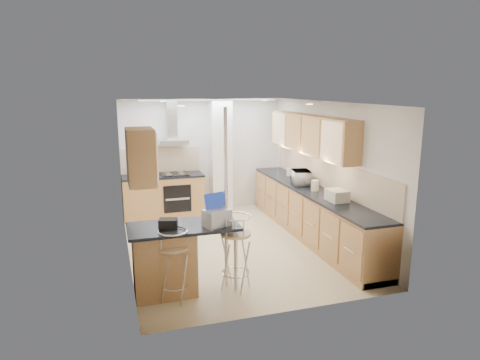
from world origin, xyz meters
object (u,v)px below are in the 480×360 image
object	(u,v)px
laptop	(217,218)
bread_bin	(337,195)
bar_stool_end	(236,252)
microwave	(301,177)
bar_stool_near	(174,266)

from	to	relation	value
laptop	bread_bin	xyz separation A→B (m)	(2.21, 0.72, -0.04)
laptop	bar_stool_end	bearing A→B (deg)	-21.98
microwave	bread_bin	xyz separation A→B (m)	(0.03, -1.30, -0.04)
bread_bin	microwave	bearing A→B (deg)	90.05
bar_stool_end	bread_bin	xyz separation A→B (m)	(1.95, 0.73, 0.48)
bar_stool_near	bread_bin	distance (m)	2.97
laptop	bread_bin	distance (m)	2.32
microwave	bar_stool_end	size ratio (longest dim) A/B	0.45
microwave	bar_stool_near	xyz separation A→B (m)	(-2.78, -2.11, -0.56)
microwave	bar_stool_near	bearing A→B (deg)	139.16
laptop	bar_stool_near	size ratio (longest dim) A/B	0.34
bar_stool_end	microwave	bearing A→B (deg)	-23.73
microwave	laptop	xyz separation A→B (m)	(-2.17, -2.02, -0.00)
laptop	bar_stool_near	distance (m)	0.83
microwave	bar_stool_end	world-z (taller)	microwave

